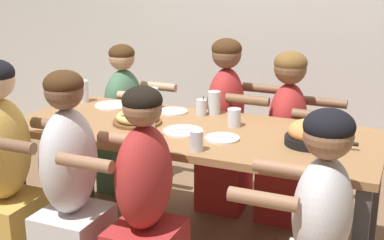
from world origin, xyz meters
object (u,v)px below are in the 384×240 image
drinking_glass_f (234,118)px  diner_near_left (5,179)px  pizza_board_main (137,119)px  empty_plate_a (222,138)px  diner_far_midright (287,143)px  empty_plate_d (173,111)px  diner_far_center (226,132)px  skillet_bowl (310,134)px  empty_plate_b (112,105)px  drinking_glass_e (83,93)px  cocktail_glass_blue (201,108)px  drinking_glass_c (196,142)px  empty_plate_c (183,131)px  diner_far_left (125,125)px  diner_near_midleft (71,195)px  drinking_glass_d (149,127)px  drinking_glass_b (214,103)px  diner_near_center (145,215)px  drinking_glass_a (153,100)px

drinking_glass_f → diner_near_left: size_ratio=0.09×
pizza_board_main → drinking_glass_f: bearing=17.5°
empty_plate_a → diner_far_midright: size_ratio=0.16×
empty_plate_d → diner_far_center: 0.49m
skillet_bowl → empty_plate_b: skillet_bowl is taller
drinking_glass_e → diner_near_left: 0.94m
cocktail_glass_blue → diner_near_left: 1.21m
drinking_glass_c → diner_far_center: (-0.19, 0.97, -0.26)m
pizza_board_main → diner_far_midright: diner_far_midright is taller
empty_plate_c → diner_far_left: bearing=138.1°
empty_plate_a → empty_plate_c: size_ratio=0.83×
drinking_glass_e → drinking_glass_f: drinking_glass_e is taller
pizza_board_main → diner_far_center: (0.31, 0.67, -0.24)m
empty_plate_c → diner_far_center: bearing=90.2°
skillet_bowl → diner_near_midleft: (-1.06, -0.62, -0.28)m
cocktail_glass_blue → diner_far_midright: size_ratio=0.11×
empty_plate_c → drinking_glass_d: bearing=-126.0°
pizza_board_main → diner_near_midleft: (-0.06, -0.60, -0.25)m
empty_plate_b → drinking_glass_b: drinking_glass_b is taller
drinking_glass_b → cocktail_glass_blue: bearing=-135.5°
diner_near_center → drinking_glass_e: bearing=46.3°
drinking_glass_b → diner_far_midright: 0.59m
drinking_glass_c → drinking_glass_d: (-0.31, 0.08, 0.01)m
empty_plate_b → drinking_glass_c: size_ratio=2.20×
pizza_board_main → drinking_glass_e: (-0.57, 0.30, 0.03)m
drinking_glass_c → diner_near_left: 1.06m
pizza_board_main → diner_far_left: diner_far_left is taller
diner_far_midright → diner_far_left: diner_far_midright is taller
drinking_glass_d → empty_plate_d: bearing=101.4°
skillet_bowl → drinking_glass_a: (-1.06, 0.29, 0.00)m
drinking_glass_c → drinking_glass_f: bearing=85.4°
drinking_glass_c → diner_near_midleft: diner_near_midleft is taller
pizza_board_main → drinking_glass_a: drinking_glass_a is taller
drinking_glass_e → drinking_glass_f: bearing=-6.4°
skillet_bowl → drinking_glass_b: 0.75m
drinking_glass_e → diner_far_midright: size_ratio=0.13×
drinking_glass_c → diner_near_midleft: (-0.56, -0.30, -0.27)m
cocktail_glass_blue → drinking_glass_e: (-0.85, -0.01, 0.02)m
empty_plate_d → pizza_board_main: bearing=-106.8°
empty_plate_a → drinking_glass_e: size_ratio=1.27×
empty_plate_a → drinking_glass_d: 0.39m
diner_near_midleft → diner_far_center: size_ratio=0.99×
diner_near_center → drinking_glass_a: bearing=24.7°
skillet_bowl → diner_far_left: size_ratio=0.34×
drinking_glass_f → diner_far_left: (-1.03, 0.50, -0.31)m
empty_plate_b → diner_far_midright: bearing=20.4°
diner_near_center → skillet_bowl: bearing=-46.1°
drinking_glass_a → diner_far_midright: bearing=23.9°
diner_far_midright → pizza_board_main: bearing=-47.8°
skillet_bowl → empty_plate_c: (-0.69, -0.07, -0.05)m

